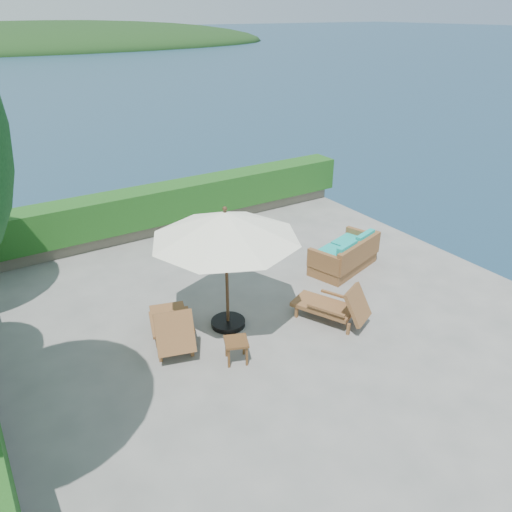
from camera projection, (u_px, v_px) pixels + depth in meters
ground at (264, 320)px, 10.57m from camera, size 12.00×12.00×0.00m
foundation at (264, 377)px, 11.26m from camera, size 12.00×12.00×3.00m
ocean at (263, 425)px, 11.91m from camera, size 600.00×600.00×0.00m
offshore_island at (50, 47)px, 129.75m from camera, size 126.00×57.60×12.60m
planter_wall_far at (160, 225)px, 14.73m from camera, size 12.00×0.60×0.36m
hedge_far at (159, 204)px, 14.43m from camera, size 12.40×0.90×1.00m
patio_umbrella at (225, 227)px, 9.41m from camera, size 3.03×3.03×2.64m
lounge_left at (172, 326)px, 9.64m from camera, size 1.16×1.85×0.99m
lounge_right at (335, 306)px, 10.35m from camera, size 1.26×1.71×0.92m
side_table at (236, 344)px, 9.19m from camera, size 0.55×0.55×0.45m
wicker_loveseat at (345, 256)px, 12.49m from camera, size 2.07×1.46×0.92m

